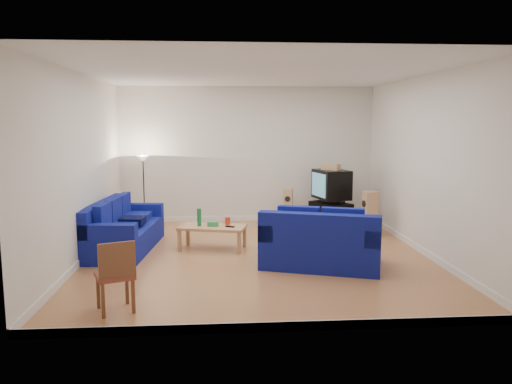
{
  "coord_description": "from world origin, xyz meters",
  "views": [
    {
      "loc": [
        -0.65,
        -8.62,
        2.37
      ],
      "look_at": [
        0.0,
        0.4,
        1.1
      ],
      "focal_mm": 35.0,
      "sensor_mm": 36.0,
      "label": 1
    }
  ],
  "objects": [
    {
      "name": "coffee_table",
      "position": [
        -0.81,
        0.56,
        0.39
      ],
      "size": [
        1.33,
        0.89,
        0.44
      ],
      "rotation": [
        0.0,
        0.0,
        -0.25
      ],
      "color": "tan",
      "rests_on": "ground"
    },
    {
      "name": "television",
      "position": [
        1.83,
        2.31,
        0.99
      ],
      "size": [
        0.79,
        0.96,
        0.65
      ],
      "rotation": [
        0.0,
        0.0,
        -1.33
      ],
      "color": "black",
      "rests_on": "av_receiver"
    },
    {
      "name": "tv_stand",
      "position": [
        1.84,
        2.34,
        0.28
      ],
      "size": [
        0.93,
        1.06,
        0.57
      ],
      "primitive_type": "cube",
      "rotation": [
        0.0,
        0.0,
        -1.02
      ],
      "color": "black",
      "rests_on": "ground"
    },
    {
      "name": "floor_lamp",
      "position": [
        -2.37,
        2.65,
        1.34
      ],
      "size": [
        0.28,
        0.28,
        1.62
      ],
      "color": "black",
      "rests_on": "ground"
    },
    {
      "name": "speaker_right",
      "position": [
        2.45,
        1.4,
        0.47
      ],
      "size": [
        0.33,
        0.27,
        0.94
      ],
      "rotation": [
        0.0,
        0.0,
        -1.35
      ],
      "color": "tan",
      "rests_on": "ground"
    },
    {
      "name": "sofa_loveseat",
      "position": [
        0.99,
        -0.74,
        0.36
      ],
      "size": [
        2.15,
        1.61,
        0.96
      ],
      "rotation": [
        0.0,
        0.0,
        -0.32
      ],
      "color": "navy",
      "rests_on": "ground"
    },
    {
      "name": "av_receiver",
      "position": [
        1.89,
        2.28,
        0.62
      ],
      "size": [
        0.53,
        0.52,
        0.1
      ],
      "primitive_type": "cube",
      "rotation": [
        0.0,
        0.0,
        -0.65
      ],
      "color": "black",
      "rests_on": "tv_stand"
    },
    {
      "name": "remote",
      "position": [
        -0.48,
        0.43,
        0.46
      ],
      "size": [
        0.18,
        0.13,
        0.02
      ],
      "primitive_type": "cube",
      "rotation": [
        0.0,
        0.0,
        -0.53
      ],
      "color": "black",
      "rests_on": "coffee_table"
    },
    {
      "name": "tissue_box",
      "position": [
        -0.8,
        0.54,
        0.49
      ],
      "size": [
        0.21,
        0.12,
        0.08
      ],
      "primitive_type": "cube",
      "rotation": [
        0.0,
        0.0,
        0.06
      ],
      "color": "green",
      "rests_on": "coffee_table"
    },
    {
      "name": "red_canister",
      "position": [
        -0.52,
        0.68,
        0.52
      ],
      "size": [
        0.1,
        0.1,
        0.14
      ],
      "primitive_type": "cylinder",
      "rotation": [
        0.0,
        0.0,
        0.03
      ],
      "color": "red",
      "rests_on": "coffee_table"
    },
    {
      "name": "dining_chair",
      "position": [
        -1.96,
        -2.52,
        0.52
      ],
      "size": [
        0.58,
        0.58,
        0.93
      ],
      "rotation": [
        0.0,
        0.0,
        0.39
      ],
      "color": "brown",
      "rests_on": "ground"
    },
    {
      "name": "centre_speaker",
      "position": [
        1.81,
        2.29,
        1.38
      ],
      "size": [
        0.41,
        0.41,
        0.14
      ],
      "primitive_type": "cube",
      "rotation": [
        0.0,
        0.0,
        -0.8
      ],
      "color": "tan",
      "rests_on": "television"
    },
    {
      "name": "bottle",
      "position": [
        -1.05,
        0.56,
        0.61
      ],
      "size": [
        0.11,
        0.11,
        0.33
      ],
      "primitive_type": "cylinder",
      "rotation": [
        0.0,
        0.0,
        -0.57
      ],
      "color": "#197233",
      "rests_on": "coffee_table"
    },
    {
      "name": "speaker_left",
      "position": [
        0.91,
        2.7,
        0.43
      ],
      "size": [
        0.25,
        0.3,
        0.85
      ],
      "rotation": [
        0.0,
        0.0,
        -0.25
      ],
      "color": "tan",
      "rests_on": "ground"
    },
    {
      "name": "sofa_three_seat",
      "position": [
        -2.51,
        0.66,
        0.34
      ],
      "size": [
        1.22,
        2.42,
        0.9
      ],
      "rotation": [
        0.0,
        0.0,
        -1.67
      ],
      "color": "navy",
      "rests_on": "ground"
    },
    {
      "name": "room",
      "position": [
        0.0,
        0.0,
        1.54
      ],
      "size": [
        6.01,
        6.51,
        3.21
      ],
      "color": "brown",
      "rests_on": "ground"
    }
  ]
}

